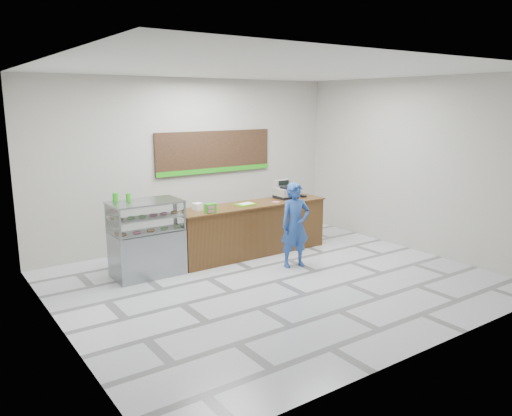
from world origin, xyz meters
TOP-DOWN VIEW (x-y plane):
  - floor at (0.00, 0.00)m, footprint 7.00×7.00m
  - back_wall at (0.00, 3.00)m, footprint 7.00×0.00m
  - ceiling at (0.00, 0.00)m, footprint 7.00×7.00m
  - sales_counter at (0.55, 1.55)m, footprint 3.26×0.76m
  - display_case at (-1.67, 1.55)m, footprint 1.22×0.72m
  - menu_board at (0.55, 2.96)m, footprint 2.80×0.06m
  - cash_register at (1.47, 1.65)m, footprint 0.41×0.43m
  - card_terminal at (1.86, 1.54)m, footprint 0.09×0.17m
  - serving_tray at (0.40, 1.54)m, footprint 0.41×0.31m
  - napkin_box at (-0.61, 1.64)m, footprint 0.18×0.18m
  - straw_cup at (-0.95, 1.70)m, footprint 0.07×0.07m
  - promo_box at (-0.52, 1.31)m, footprint 0.20×0.14m
  - donut_decal at (1.07, 1.42)m, footprint 0.16×0.16m
  - green_cup_left at (-2.09, 1.83)m, footprint 0.09×0.09m
  - green_cup_right at (-1.89, 1.75)m, footprint 0.08×0.08m
  - customer at (0.77, 0.45)m, footprint 0.64×0.49m

SIDE VIEW (x-z plane):
  - floor at x=0.00m, z-range 0.00..0.00m
  - sales_counter at x=0.55m, z-range 0.00..1.03m
  - display_case at x=-1.67m, z-range 0.01..1.34m
  - customer at x=0.77m, z-range 0.00..1.57m
  - donut_decal at x=1.07m, z-range 1.03..1.03m
  - serving_tray at x=0.40m, z-range 1.03..1.05m
  - card_terminal at x=1.86m, z-range 1.03..1.07m
  - straw_cup at x=-0.95m, z-range 1.03..1.14m
  - napkin_box at x=-0.61m, z-range 1.03..1.16m
  - promo_box at x=-0.52m, z-range 1.03..1.20m
  - cash_register at x=1.47m, z-range 0.98..1.36m
  - green_cup_right at x=-1.89m, z-range 1.33..1.46m
  - green_cup_left at x=-2.09m, z-range 1.33..1.48m
  - back_wall at x=0.00m, z-range -1.75..5.25m
  - menu_board at x=0.55m, z-range 1.48..2.38m
  - ceiling at x=0.00m, z-range 3.50..3.50m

